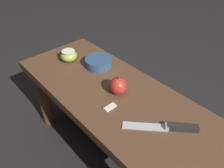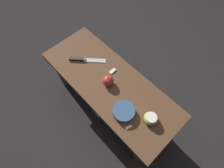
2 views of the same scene
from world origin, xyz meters
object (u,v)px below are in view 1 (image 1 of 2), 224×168
Objects in this scene: wooden_bench at (116,109)px; knife at (172,127)px; apple_whole at (118,86)px; bowl at (99,62)px; apple_cut at (69,55)px.

knife is at bearing -176.12° from wooden_bench.
apple_whole reaches higher than bowl.
bowl is (0.21, -0.08, 0.11)m from wooden_bench.
apple_whole is at bearing -93.79° from wooden_bench.
apple_cut is (0.35, -0.00, 0.11)m from wooden_bench.
knife is 0.48m from bowl.
wooden_bench is 0.28m from knife.
wooden_bench is 12.17× the size of apple_cut.
wooden_bench is at bearing 86.21° from apple_whole.
apple_cut reaches higher than knife.
knife is 1.57× the size of bowl.
wooden_bench is at bearing 179.47° from apple_cut.
apple_cut reaches higher than bowl.
apple_whole is 0.22m from bowl.
knife is 0.61m from apple_cut.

